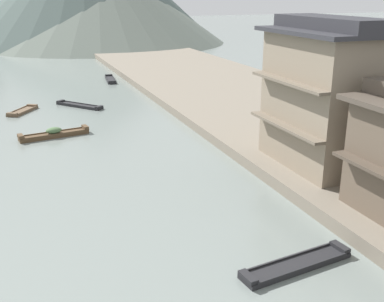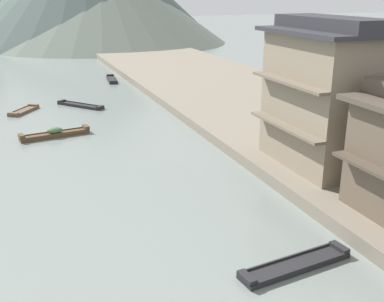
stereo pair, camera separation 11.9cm
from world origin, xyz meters
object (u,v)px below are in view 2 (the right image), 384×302
boat_moored_third (24,111)px  boat_moored_far (112,80)px  boat_moored_second (80,105)px  boat_midriver_drifting (295,265)px  house_waterfront_tall (325,95)px  boat_moored_nearest (55,134)px

boat_moored_third → boat_moored_far: bearing=50.1°
boat_moored_second → boat_moored_third: bearing=-176.3°
boat_moored_third → boat_midriver_drifting: bearing=-73.2°
boat_moored_far → house_waterfront_tall: bearing=-81.2°
boat_moored_third → house_waterfront_tall: bearing=-54.2°
boat_moored_second → house_waterfront_tall: 26.46m
boat_moored_far → boat_midriver_drifting: size_ratio=0.97×
house_waterfront_tall → boat_moored_second: bearing=115.8°
boat_moored_second → boat_moored_third: boat_moored_second is taller
boat_moored_far → boat_moored_nearest: bearing=-111.9°
boat_moored_second → boat_moored_far: boat_moored_far is taller
house_waterfront_tall → boat_moored_third: bearing=125.8°
boat_moored_second → boat_midriver_drifting: 32.30m
boat_moored_second → house_waterfront_tall: (11.31, -23.42, 4.90)m
boat_moored_third → boat_moored_far: 17.19m
boat_moored_nearest → boat_midriver_drifting: 23.67m
boat_moored_far → boat_midriver_drifting: bearing=-91.9°
boat_moored_nearest → house_waterfront_tall: house_waterfront_tall is taller
boat_moored_third → house_waterfront_tall: size_ratio=0.43×
boat_moored_nearest → boat_moored_third: boat_moored_nearest is taller
boat_midriver_drifting → house_waterfront_tall: bearing=50.6°
boat_moored_nearest → boat_moored_third: 9.47m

